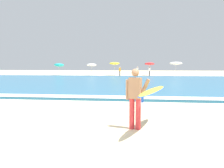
{
  "coord_description": "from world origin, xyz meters",
  "views": [
    {
      "loc": [
        1.95,
        -6.19,
        1.83
      ],
      "look_at": [
        0.65,
        3.39,
        1.1
      ],
      "focal_mm": 40.23,
      "sensor_mm": 36.0,
      "label": 1
    }
  ],
  "objects": [
    {
      "name": "beachgoer_near_row_mid",
      "position": [
        0.53,
        36.96,
        0.84
      ],
      "size": [
        0.32,
        0.2,
        1.58
      ],
      "color": "#383842",
      "rests_on": "ground"
    },
    {
      "name": "surf_foam",
      "position": [
        0.0,
        6.9,
        0.15
      ],
      "size": [
        120.0,
        1.22,
        0.01
      ],
      "primitive_type": "cube",
      "color": "white",
      "rests_on": "sea"
    },
    {
      "name": "beach_umbrella_4",
      "position": [
        6.92,
        36.81,
        2.15
      ],
      "size": [
        2.11,
        2.14,
        2.44
      ],
      "color": "beige",
      "rests_on": "ground"
    },
    {
      "name": "beach_umbrella_0",
      "position": [
        -14.03,
        38.69,
        1.86
      ],
      "size": [
        1.84,
        1.89,
        2.23
      ],
      "color": "beige",
      "rests_on": "ground"
    },
    {
      "name": "beach_umbrella_3",
      "position": [
        2.59,
        38.98,
        2.07
      ],
      "size": [
        1.77,
        1.8,
        2.37
      ],
      "color": "beige",
      "rests_on": "ground"
    },
    {
      "name": "beach_umbrella_2",
      "position": [
        -3.48,
        37.48,
        2.13
      ],
      "size": [
        1.81,
        1.83,
        2.4
      ],
      "color": "beige",
      "rests_on": "ground"
    },
    {
      "name": "beachgoer_near_row_left",
      "position": [
        -2.48,
        36.75,
        0.84
      ],
      "size": [
        0.32,
        0.2,
        1.58
      ],
      "color": "#383842",
      "rests_on": "ground"
    },
    {
      "name": "sea",
      "position": [
        0.0,
        20.3,
        0.07
      ],
      "size": [
        120.0,
        28.0,
        0.14
      ],
      "primitive_type": "cube",
      "color": "teal",
      "rests_on": "ground"
    },
    {
      "name": "beach_umbrella_1",
      "position": [
        -7.52,
        37.17,
        1.88
      ],
      "size": [
        1.7,
        1.72,
        2.16
      ],
      "color": "beige",
      "rests_on": "ground"
    },
    {
      "name": "surfer_with_board",
      "position": [
        1.9,
        0.83,
        1.03
      ],
      "size": [
        1.27,
        2.72,
        1.73
      ],
      "color": "red",
      "rests_on": "ground"
    },
    {
      "name": "beachgoer_near_row_right",
      "position": [
        2.58,
        37.17,
        0.84
      ],
      "size": [
        0.32,
        0.2,
        1.58
      ],
      "color": "#383842",
      "rests_on": "ground"
    },
    {
      "name": "ground_plane",
      "position": [
        0.0,
        0.0,
        0.0
      ],
      "size": [
        160.0,
        160.0,
        0.0
      ],
      "primitive_type": "plane",
      "color": "beige"
    }
  ]
}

